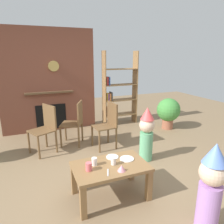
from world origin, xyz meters
name	(u,v)px	position (x,y,z in m)	size (l,w,h in m)	color
ground_plane	(113,180)	(0.00, 0.00, 0.00)	(12.00, 12.00, 0.00)	#846B4C
brick_fireplace_feature	(48,81)	(-0.59, 2.60, 1.19)	(2.20, 0.28, 2.40)	brown
bookshelf	(117,92)	(1.11, 2.40, 0.86)	(0.90, 0.28, 1.90)	olive
coffee_table	(110,171)	(-0.17, -0.33, 0.37)	(0.94, 0.58, 0.45)	olive
paper_cup_near_left	(94,162)	(-0.35, -0.26, 0.50)	(0.07, 0.07, 0.10)	silver
paper_cup_near_right	(89,167)	(-0.45, -0.35, 0.50)	(0.08, 0.08, 0.10)	#E5666B
paper_cup_center	(113,161)	(-0.13, -0.33, 0.50)	(0.06, 0.06, 0.09)	silver
paper_plate_front	(127,159)	(0.09, -0.27, 0.46)	(0.19, 0.19, 0.01)	white
paper_plate_rear	(112,157)	(-0.07, -0.15, 0.46)	(0.17, 0.17, 0.01)	white
birthday_cake_slice	(122,168)	(-0.09, -0.51, 0.49)	(0.10, 0.10, 0.08)	pink
table_fork	(108,172)	(-0.26, -0.49, 0.46)	(0.15, 0.02, 0.01)	silver
child_with_cone_hat	(211,185)	(0.60, -1.19, 0.51)	(0.27, 0.27, 0.97)	#B27FCC
child_in_pink	(147,133)	(0.78, 0.37, 0.50)	(0.26, 0.26, 0.95)	#66B27F
dining_chair_left	(46,126)	(-0.80, 1.36, 0.51)	(0.54, 0.54, 0.90)	brown
dining_chair_middle	(76,121)	(-0.21, 1.47, 0.51)	(0.53, 0.53, 0.90)	brown
dining_chair_right	(108,122)	(0.36, 1.13, 0.51)	(0.44, 0.44, 0.90)	brown
potted_plant_tall	(168,111)	(2.13, 1.58, 0.45)	(0.57, 0.57, 0.77)	#9E5B42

